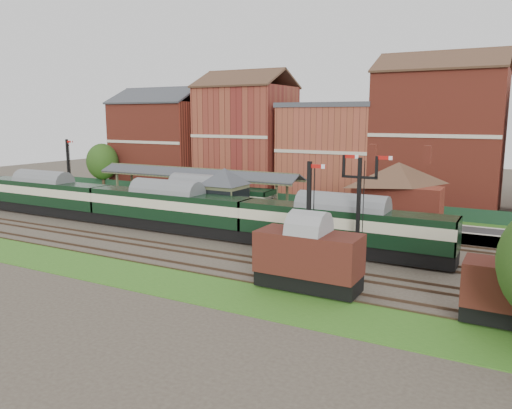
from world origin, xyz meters
The scene contains 17 objects.
ground centered at (0.00, 0.00, 0.00)m, with size 160.00×160.00×0.00m, color #473D33.
grass_back centered at (0.00, 16.00, 0.03)m, with size 90.00×4.50×0.06m, color #2D6619.
grass_front centered at (0.00, -12.00, 0.03)m, with size 90.00×5.00×0.06m, color #2D6619.
fence centered at (0.00, 18.00, 0.75)m, with size 90.00×0.12×1.50m, color #193823.
platform centered at (-5.00, 9.75, 0.50)m, with size 55.00×3.40×1.00m, color #2D2D2D.
signal_box centered at (-3.00, 3.25, 3.19)m, with size 5.40×5.40×6.00m.
brick_hut centered at (5.00, 3.25, 1.20)m, with size 3.20×2.64×2.94m.
station_building centered at (12.00, 9.75, 3.96)m, with size 8.10×8.10×5.90m.
canopy centered at (-11.00, 9.75, 4.58)m, with size 26.00×3.89×4.08m.
semaphore_bracket centered at (12.04, -2.50, 4.63)m, with size 3.60×0.25×8.18m.
semaphore_platform_end centered at (-29.98, 8.00, 4.16)m, with size 1.23×0.25×8.00m.
semaphore_siding centered at (10.02, -7.00, 4.16)m, with size 1.23×0.25×8.00m.
town_backdrop centered at (-0.18, 25.00, 7.00)m, with size 69.00×10.00×16.00m.
dmu_train centered at (-7.46, 0.00, 2.35)m, with size 52.25×2.75×4.01m.
platform_railcar centered at (-8.08, 6.50, 2.28)m, with size 16.83×2.66×3.88m.
goods_van_a centered at (10.86, -9.00, 2.24)m, with size 6.53×2.83×3.96m.
tree_back centered at (-33.94, 17.82, 4.17)m, with size 4.72×4.72×6.90m.
Camera 1 is at (22.44, -37.12, 10.86)m, focal length 35.00 mm.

